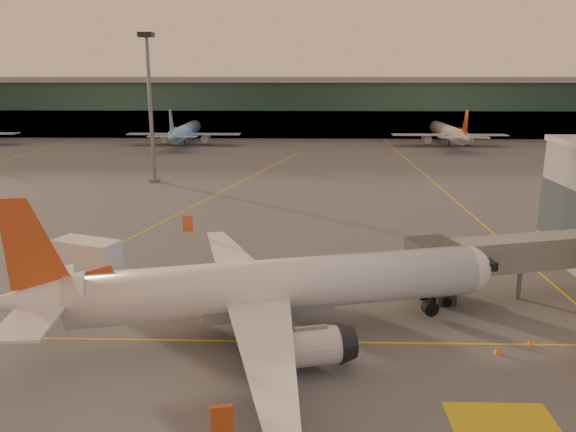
{
  "coord_description": "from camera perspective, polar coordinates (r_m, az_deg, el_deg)",
  "views": [
    {
      "loc": [
        6.59,
        -32.49,
        19.25
      ],
      "look_at": [
        5.13,
        22.51,
        5.0
      ],
      "focal_mm": 35.0,
      "sensor_mm": 36.0,
      "label": 1
    }
  ],
  "objects": [
    {
      "name": "pushback_tug",
      "position": [
        51.49,
        14.62,
        -7.15
      ],
      "size": [
        3.39,
        2.22,
        1.62
      ],
      "rotation": [
        0.0,
        0.0,
        0.18
      ],
      "color": "black",
      "rests_on": "ground"
    },
    {
      "name": "cone_tail",
      "position": [
        47.78,
        -25.98,
        -10.46
      ],
      "size": [
        0.43,
        0.43,
        0.55
      ],
      "color": "orange",
      "rests_on": "ground"
    },
    {
      "name": "cone_nose",
      "position": [
        45.09,
        23.35,
        -11.7
      ],
      "size": [
        0.38,
        0.38,
        0.49
      ],
      "color": "orange",
      "rests_on": "ground"
    },
    {
      "name": "cone_fwd",
      "position": [
        43.07,
        20.47,
        -12.63
      ],
      "size": [
        0.42,
        0.42,
        0.54
      ],
      "color": "orange",
      "rests_on": "ground"
    },
    {
      "name": "taxi_markings",
      "position": [
        80.56,
        -8.46,
        0.54
      ],
      "size": [
        100.12,
        173.0,
        0.01
      ],
      "color": "gold",
      "rests_on": "ground"
    },
    {
      "name": "catering_truck",
      "position": [
        53.82,
        -19.61,
        -4.37
      ],
      "size": [
        6.44,
        4.46,
        4.59
      ],
      "rotation": [
        0.0,
        0.0,
        -0.36
      ],
      "color": "#A12217",
      "rests_on": "ground"
    },
    {
      "name": "ground",
      "position": [
        38.33,
        -8.93,
        -15.82
      ],
      "size": [
        600.0,
        600.0,
        0.0
      ],
      "primitive_type": "plane",
      "color": "#4C4F54",
      "rests_on": "ground"
    },
    {
      "name": "main_airplane",
      "position": [
        41.78,
        -2.45,
        -7.38
      ],
      "size": [
        37.05,
        33.74,
        11.32
      ],
      "rotation": [
        0.0,
        0.0,
        0.24
      ],
      "color": "silver",
      "rests_on": "ground"
    },
    {
      "name": "mast_west_near",
      "position": [
        102.11,
        -13.86,
        11.65
      ],
      "size": [
        2.4,
        2.4,
        25.6
      ],
      "color": "slate",
      "rests_on": "ground"
    },
    {
      "name": "terminal",
      "position": [
        174.72,
        -0.65,
        11.08
      ],
      "size": [
        400.0,
        20.0,
        17.6
      ],
      "color": "#19382D",
      "rests_on": "ground"
    },
    {
      "name": "cone_wing_left",
      "position": [
        58.7,
        -1.72,
        -4.32
      ],
      "size": [
        0.49,
        0.49,
        0.62
      ],
      "color": "orange",
      "rests_on": "ground"
    },
    {
      "name": "jet_bridge",
      "position": [
        53.02,
        23.7,
        -3.61
      ],
      "size": [
        20.96,
        8.28,
        5.68
      ],
      "color": "slate",
      "rests_on": "ground"
    },
    {
      "name": "distant_aircraft_row",
      "position": [
        151.78,
        3.14,
        7.21
      ],
      "size": [
        350.0,
        34.0,
        13.0
      ],
      "color": "#86B5E0",
      "rests_on": "ground"
    }
  ]
}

